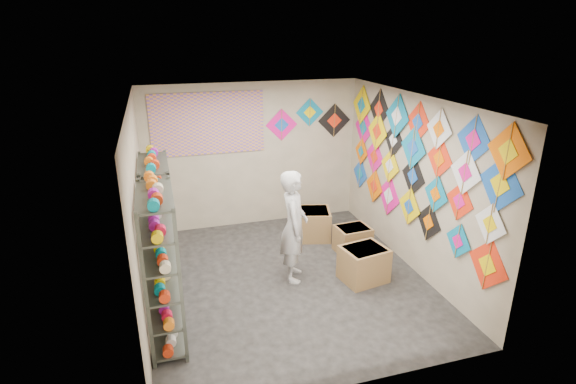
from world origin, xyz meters
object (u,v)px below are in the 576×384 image
object	(u,v)px
shelf_rack_front	(162,268)
carton_c	(314,224)
carton_b	(353,239)
shopkeeper	(294,226)
carton_a	(364,264)
shelf_rack_back	(159,224)

from	to	relation	value
shelf_rack_front	carton_c	xyz separation A→B (m)	(2.67, 2.12, -0.69)
carton_b	carton_c	xyz separation A→B (m)	(-0.43, 0.72, 0.04)
shopkeeper	carton_c	distance (m)	1.57
carton_a	carton_c	distance (m)	1.62
shelf_rack_back	carton_b	xyz separation A→B (m)	(3.10, 0.11, -0.72)
carton_a	carton_b	world-z (taller)	carton_a
shelf_rack_back	shopkeeper	xyz separation A→B (m)	(1.89, -0.41, -0.10)
shopkeeper	carton_b	xyz separation A→B (m)	(1.21, 0.52, -0.63)
shelf_rack_back	carton_b	world-z (taller)	shelf_rack_back
shopkeeper	carton_b	world-z (taller)	shopkeeper
shelf_rack_front	carton_b	distance (m)	3.48
carton_c	carton_b	bearing A→B (deg)	-43.88
shelf_rack_front	carton_a	distance (m)	3.01
carton_a	carton_b	distance (m)	0.91
shelf_rack_front	shelf_rack_back	bearing A→B (deg)	90.00
carton_a	shelf_rack_back	bearing A→B (deg)	154.81
shelf_rack_back	shopkeeper	bearing A→B (deg)	-12.24
carton_c	carton_a	bearing A→B (deg)	-67.33
shelf_rack_front	carton_c	size ratio (longest dim) A/B	3.15
shelf_rack_back	carton_c	xyz separation A→B (m)	(2.67, 0.82, -0.69)
shelf_rack_front	shopkeeper	distance (m)	2.09
carton_c	shelf_rack_back	bearing A→B (deg)	-147.69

